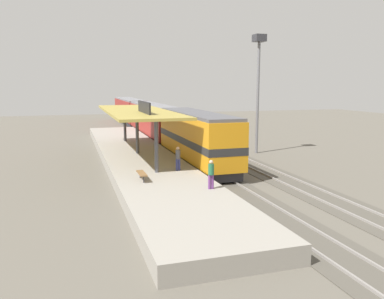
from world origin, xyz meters
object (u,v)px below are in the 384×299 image
Objects in this scene: locomotive at (196,138)px; person_waiting at (178,157)px; passenger_carriage_front at (153,121)px; light_mast at (258,69)px; person_walking at (211,173)px; passenger_carriage_rear at (130,110)px; platform_bench at (142,174)px.

person_waiting is at bearing -120.12° from locomotive.
passenger_carriage_front is 1.71× the size of light_mast.
person_waiting is (-3.05, -23.25, -0.46)m from passenger_carriage_front.
person_walking is (-10.31, -14.91, -6.54)m from light_mast.
passenger_carriage_front and passenger_carriage_rear have the same top height.
person_walking is at bearing -124.67° from light_mast.
locomotive is 18.00m from passenger_carriage_front.
person_walking is at bearing -92.91° from passenger_carriage_rear.
passenger_carriage_rear reaches higher than person_waiting.
passenger_carriage_rear is at bearing 102.74° from light_mast.
platform_bench is 3.67m from person_waiting.
platform_bench is 0.15× the size of light_mast.
person_walking is (-2.51, -28.60, -0.46)m from passenger_carriage_front.
platform_bench is 4.78m from person_walking.
platform_bench is 9.57m from locomotive.
person_waiting is at bearing -93.95° from passenger_carriage_rear.
platform_bench is 26.09m from passenger_carriage_front.
person_walking is at bearing -103.34° from locomotive.
platform_bench is 0.99× the size of person_walking.
platform_bench is at bearing 137.25° from person_walking.
platform_bench is 0.12× the size of locomotive.
passenger_carriage_front is (6.00, 25.37, 0.97)m from platform_bench.
passenger_carriage_front is at bearing 84.98° from person_walking.
locomotive is 38.80m from passenger_carriage_rear.
person_waiting is 5.37m from person_walking.
passenger_carriage_rear is at bearing 90.00° from passenger_carriage_front.
locomotive is 8.44× the size of person_walking.
light_mast reaches higher than passenger_carriage_front.
locomotive reaches higher than passenger_carriage_front.
passenger_carriage_rear is at bearing 90.00° from locomotive.
platform_bench is 19.41m from light_mast.
passenger_carriage_front is at bearing -90.00° from passenger_carriage_rear.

